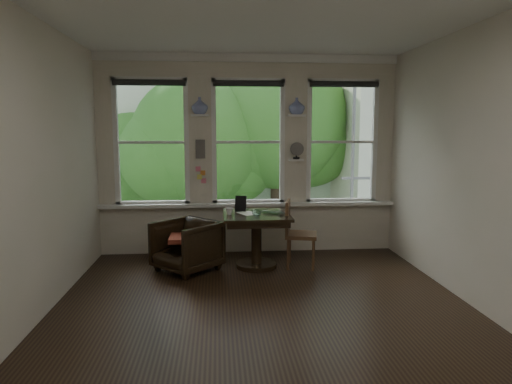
{
  "coord_description": "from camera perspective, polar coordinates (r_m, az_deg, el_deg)",
  "views": [
    {
      "loc": [
        -0.47,
        -4.73,
        1.89
      ],
      "look_at": [
        0.01,
        0.9,
        1.12
      ],
      "focal_mm": 32.0,
      "sensor_mm": 36.0,
      "label": 1
    }
  ],
  "objects": [
    {
      "name": "ground",
      "position": [
        5.12,
        0.82,
        -13.88
      ],
      "size": [
        4.5,
        4.5,
        0.0
      ],
      "primitive_type": "plane",
      "color": "black",
      "rests_on": "ground"
    },
    {
      "name": "ceiling",
      "position": [
        4.88,
        0.89,
        20.95
      ],
      "size": [
        4.5,
        4.5,
        0.0
      ],
      "primitive_type": "plane",
      "rotation": [
        3.14,
        0.0,
        0.0
      ],
      "color": "silver",
      "rests_on": "ground"
    },
    {
      "name": "wall_back",
      "position": [
        7.01,
        -0.97,
        4.62
      ],
      "size": [
        4.5,
        0.0,
        4.5
      ],
      "primitive_type": "plane",
      "rotation": [
        1.57,
        0.0,
        0.0
      ],
      "color": "beige",
      "rests_on": "ground"
    },
    {
      "name": "wall_front",
      "position": [
        2.55,
        5.85,
        -1.05
      ],
      "size": [
        4.5,
        0.0,
        4.5
      ],
      "primitive_type": "plane",
      "rotation": [
        -1.57,
        0.0,
        0.0
      ],
      "color": "beige",
      "rests_on": "ground"
    },
    {
      "name": "wall_left",
      "position": [
        5.07,
        -25.39,
        2.63
      ],
      "size": [
        0.0,
        4.5,
        4.5
      ],
      "primitive_type": "plane",
      "rotation": [
        1.57,
        0.0,
        1.57
      ],
      "color": "beige",
      "rests_on": "ground"
    },
    {
      "name": "wall_right",
      "position": [
        5.47,
        25.04,
        2.98
      ],
      "size": [
        0.0,
        4.5,
        4.5
      ],
      "primitive_type": "plane",
      "rotation": [
        1.57,
        0.0,
        -1.57
      ],
      "color": "beige",
      "rests_on": "ground"
    },
    {
      "name": "window_left",
      "position": [
        7.05,
        -12.89,
        6.07
      ],
      "size": [
        1.1,
        0.12,
        1.9
      ],
      "primitive_type": null,
      "color": "white",
      "rests_on": "ground"
    },
    {
      "name": "window_center",
      "position": [
        7.0,
        -0.98,
        6.25
      ],
      "size": [
        1.1,
        0.12,
        1.9
      ],
      "primitive_type": null,
      "color": "white",
      "rests_on": "ground"
    },
    {
      "name": "window_right",
      "position": [
        7.24,
        10.61,
        6.18
      ],
      "size": [
        1.1,
        0.12,
        1.9
      ],
      "primitive_type": null,
      "color": "white",
      "rests_on": "ground"
    },
    {
      "name": "shelf_left",
      "position": [
        6.89,
        -7.04,
        9.5
      ],
      "size": [
        0.26,
        0.16,
        0.03
      ],
      "primitive_type": "cube",
      "color": "white",
      "rests_on": "ground"
    },
    {
      "name": "shelf_right",
      "position": [
        6.99,
        5.1,
        9.5
      ],
      "size": [
        0.26,
        0.16,
        0.03
      ],
      "primitive_type": "cube",
      "color": "white",
      "rests_on": "ground"
    },
    {
      "name": "intercom",
      "position": [
        6.92,
        -6.96,
        5.35
      ],
      "size": [
        0.14,
        0.06,
        0.28
      ],
      "primitive_type": "cube",
      "color": "#59544F",
      "rests_on": "ground"
    },
    {
      "name": "sticky_notes",
      "position": [
        6.95,
        -6.91,
        2.47
      ],
      "size": [
        0.16,
        0.01,
        0.24
      ],
      "primitive_type": null,
      "color": "pink",
      "rests_on": "ground"
    },
    {
      "name": "desk_fan",
      "position": [
        6.97,
        5.07,
        4.82
      ],
      "size": [
        0.2,
        0.2,
        0.24
      ],
      "primitive_type": null,
      "color": "#59544F",
      "rests_on": "ground"
    },
    {
      "name": "vase_left",
      "position": [
        6.89,
        -7.06,
        10.66
      ],
      "size": [
        0.24,
        0.24,
        0.25
      ],
      "primitive_type": "imported",
      "color": "white",
      "rests_on": "shelf_left"
    },
    {
      "name": "vase_right",
      "position": [
        6.99,
        5.11,
        10.64
      ],
      "size": [
        0.24,
        0.24,
        0.25
      ],
      "primitive_type": "imported",
      "color": "white",
      "rests_on": "shelf_right"
    },
    {
      "name": "table",
      "position": [
        6.31,
        0.06,
        -6.09
      ],
      "size": [
        0.9,
        0.9,
        0.75
      ],
      "primitive_type": null,
      "color": "black",
      "rests_on": "ground"
    },
    {
      "name": "armchair_left",
      "position": [
        6.22,
        -8.66,
        -6.67
      ],
      "size": [
        1.05,
        1.05,
        0.69
      ],
      "primitive_type": "imported",
      "rotation": [
        0.0,
        0.0,
        -0.8
      ],
      "color": "black",
      "rests_on": "ground"
    },
    {
      "name": "cushion_red",
      "position": [
        6.2,
        -8.68,
        -5.72
      ],
      "size": [
        0.45,
        0.45,
        0.06
      ],
      "primitive_type": "cube",
      "color": "maroon",
      "rests_on": "armchair_left"
    },
    {
      "name": "side_chair_right",
      "position": [
        6.33,
        5.69,
        -5.29
      ],
      "size": [
        0.5,
        0.5,
        0.92
      ],
      "primitive_type": null,
      "rotation": [
        0.0,
        0.0,
        1.34
      ],
      "color": "#412E17",
      "rests_on": "ground"
    },
    {
      "name": "laptop",
      "position": [
        6.2,
        1.98,
        -2.67
      ],
      "size": [
        0.39,
        0.36,
        0.03
      ],
      "primitive_type": "imported",
      "rotation": [
        0.0,
        0.0,
        -0.6
      ],
      "color": "black",
      "rests_on": "table"
    },
    {
      "name": "mug",
      "position": [
        6.17,
        -3.35,
        -2.41
      ],
      "size": [
        0.13,
        0.13,
        0.09
      ],
      "primitive_type": "imported",
      "rotation": [
        0.0,
        0.0,
        0.34
      ],
      "color": "white",
      "rests_on": "table"
    },
    {
      "name": "drinking_glass",
      "position": [
        6.02,
        0.07,
        -2.67
      ],
      "size": [
        0.15,
        0.15,
        0.09
      ],
      "primitive_type": "imported",
      "rotation": [
        0.0,
        0.0,
        -0.34
      ],
      "color": "white",
      "rests_on": "table"
    },
    {
      "name": "tablet",
      "position": [
        6.4,
        -1.92,
        -1.46
      ],
      "size": [
        0.18,
        0.12,
        0.22
      ],
      "primitive_type": "cube",
      "rotation": [
        -0.26,
        0.0,
        -0.3
      ],
      "color": "black",
      "rests_on": "table"
    },
    {
      "name": "papers",
      "position": [
        6.26,
        -1.0,
        -2.67
      ],
      "size": [
        0.33,
        0.37,
        0.0
      ],
      "primitive_type": "cube",
      "rotation": [
        0.0,
        0.0,
        0.47
      ],
      "color": "silver",
      "rests_on": "table"
    }
  ]
}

